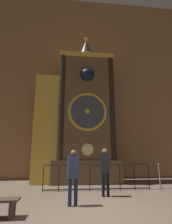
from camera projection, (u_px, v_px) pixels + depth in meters
name	position (u px, v px, depth m)	size (l,w,h in m)	color
ground_plane	(88.00, 214.00, 4.52)	(28.00, 28.00, 0.00)	brown
cathedral_back_wall	(76.00, 80.00, 12.10)	(24.00, 0.32, 12.96)	#936B4C
clock_tower	(78.00, 116.00, 10.05)	(4.69, 1.85, 8.81)	brown
railing_fence	(97.00, 176.00, 7.45)	(4.59, 0.05, 1.07)	black
visitor_near	(73.00, 172.00, 5.40)	(0.36, 0.25, 1.63)	#1B213A
visitor_far	(105.00, 167.00, 6.53)	(0.37, 0.27, 1.70)	black
stanchion_post	(160.00, 180.00, 7.83)	(0.28, 0.28, 1.06)	gray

